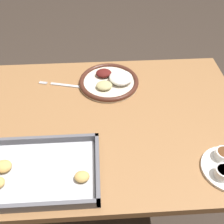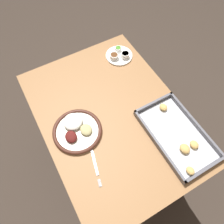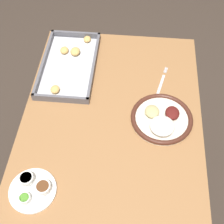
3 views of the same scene
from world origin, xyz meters
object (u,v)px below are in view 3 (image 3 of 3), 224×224
dinner_plate (162,119)px  saucer_plate (33,189)px  baking_tray (69,64)px  fork (160,87)px

dinner_plate → saucer_plate: bearing=126.9°
saucer_plate → baking_tray: saucer_plate is taller
dinner_plate → fork: (0.19, 0.01, -0.01)m
fork → baking_tray: baking_tray is taller
saucer_plate → baking_tray: size_ratio=0.39×
fork → baking_tray: (0.09, 0.43, 0.01)m
dinner_plate → baking_tray: size_ratio=0.59×
dinner_plate → saucer_plate: (-0.34, 0.45, 0.00)m
dinner_plate → saucer_plate: dinner_plate is taller
fork → saucer_plate: (-0.53, 0.45, 0.01)m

